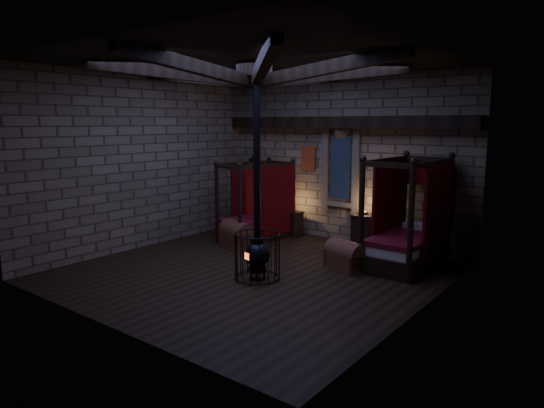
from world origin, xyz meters
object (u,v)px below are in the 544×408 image
Objects in this scene: bed_left at (258,220)px; stove at (257,250)px; trunk_left at (237,235)px; bed_right at (407,239)px; trunk_right at (346,256)px.

stove is (2.12, -2.61, 0.08)m from bed_left.
bed_left is 1.02m from trunk_left.
bed_right is 0.57× the size of stove.
trunk_right is at bearing -8.60° from bed_left.
bed_right is at bearing 9.71° from bed_left.
trunk_left is 0.25× the size of stove.
bed_right is 2.22× the size of trunk_left.
trunk_left is at bearing -161.79° from trunk_right.
bed_right is at bearing 33.02° from trunk_left.
bed_right is 3.34m from stove.
stove is (-1.95, -2.70, 0.02)m from bed_right.
stove is (-1.07, -1.64, 0.31)m from trunk_right.
trunk_right is 1.98m from stove.
stove is (1.98, -1.62, 0.29)m from trunk_left.
bed_left is 1.99× the size of trunk_left.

